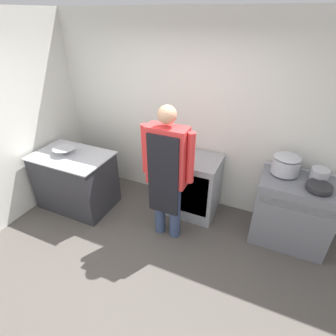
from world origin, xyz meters
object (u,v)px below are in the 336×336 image
Objects in this scene: stove at (292,211)px; sauce_pot at (319,174)px; person_cook at (167,169)px; mixing_bowl at (65,151)px; saute_pan at (319,187)px; stock_pot at (286,164)px; fridge_unit at (193,186)px.

sauce_pot is at bearing 31.21° from stove.
person_cook is (-1.48, -0.56, 0.58)m from stove.
saute_pan is (3.29, 0.43, 0.04)m from mixing_bowl.
stock_pot is 1.14× the size of saute_pan.
person_cook is 8.91× the size of sauce_pot.
person_cook is at bearing -0.92° from mixing_bowl.
mixing_bowl is at bearing -162.12° from fridge_unit.
stock_pot is (1.14, 0.07, 0.59)m from fridge_unit.
person_cook is 5.64× the size of mixing_bowl.
fridge_unit is at bearing 17.88° from mixing_bowl.
stock_pot reaches higher than sauce_pot.
stock_pot is (-0.20, 0.11, 0.59)m from stove.
fridge_unit is 1.28m from stock_pot.
person_cook is at bearing -157.92° from sauce_pot.
mixing_bowl is (-1.77, -0.57, 0.46)m from fridge_unit.
saute_pan is at bearing -5.24° from fridge_unit.
fridge_unit is at bearing 174.76° from saute_pan.
stove is at bearing 20.89° from person_cook.
fridge_unit is 1.92m from mixing_bowl.
stock_pot reaches higher than saute_pan.
fridge_unit is at bearing -176.29° from stock_pot.
person_cook reaches higher than mixing_bowl.
fridge_unit is 2.78× the size of stock_pot.
stock_pot is (2.91, 0.65, 0.13)m from mixing_bowl.
saute_pan reaches higher than stove.
saute_pan reaches higher than mixing_bowl.
stove is 2.89× the size of mixing_bowl.
stock_pot is at bearing -180.00° from sauce_pot.
stove is 4.58× the size of sauce_pot.
stove is at bearing -1.44° from fridge_unit.
person_cook is at bearing -159.11° from stove.
stove is 2.86× the size of stock_pot.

